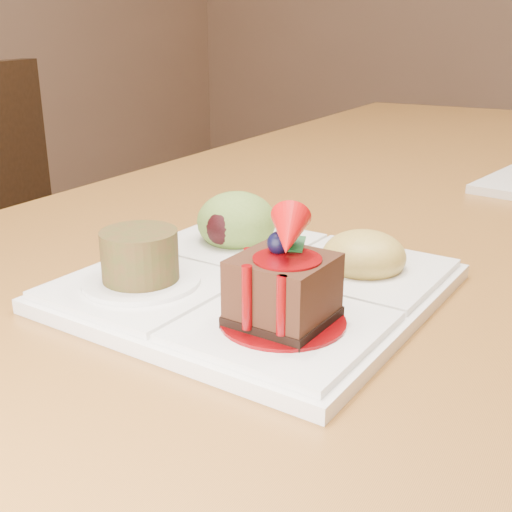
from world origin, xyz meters
The scene contains 3 objects.
dining_table centered at (0.00, 0.00, 0.68)m, with size 1.00×1.80×0.75m.
chair_left centered at (-0.96, -0.05, 0.51)m, with size 0.50×0.50×0.90m.
sampler_plate centered at (-0.09, -0.58, 0.77)m, with size 0.30×0.30×0.11m.
Camera 1 is at (0.17, -1.03, 0.97)m, focal length 45.00 mm.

